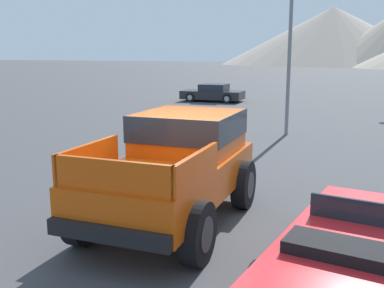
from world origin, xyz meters
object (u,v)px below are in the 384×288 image
Objects in this scene: orange_pickup_truck at (178,161)px; parked_car_dark at (213,93)px; street_lamp_post at (291,19)px; red_convertible_car at (354,252)px.

parked_car_dark is at bearing 106.55° from orange_pickup_truck.
street_lamp_post is (6.84, -10.75, 3.86)m from parked_car_dark.
red_convertible_car is 12.42m from street_lamp_post.
street_lamp_post is at bearing -149.60° from parked_car_dark.
orange_pickup_truck is 1.02× the size of red_convertible_car.
red_convertible_car is 0.63× the size of street_lamp_post.
street_lamp_post reaches higher than red_convertible_car.
red_convertible_car is 24.21m from parked_car_dark.
street_lamp_post is at bearing 112.90° from red_convertible_car.
orange_pickup_truck reaches higher than red_convertible_car.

